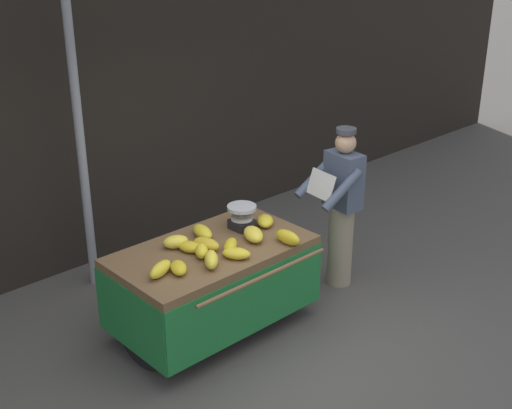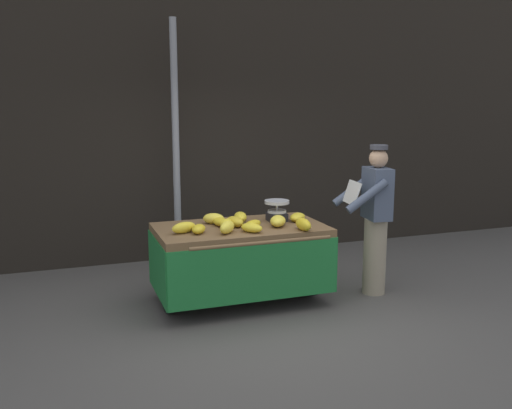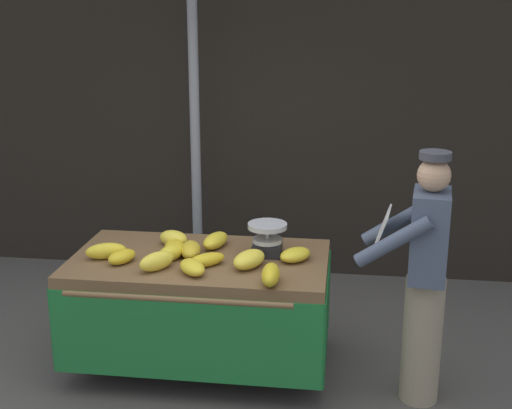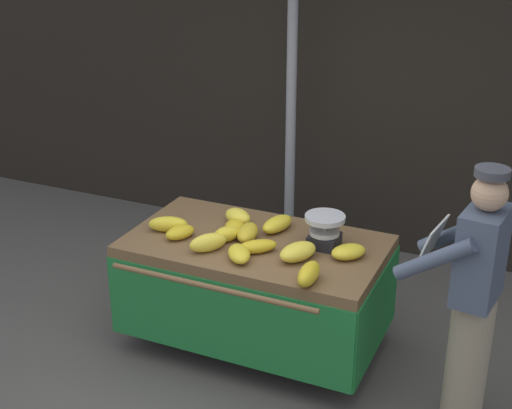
% 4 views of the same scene
% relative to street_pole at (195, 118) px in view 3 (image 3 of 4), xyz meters
% --- Properties ---
extents(back_wall, '(16.00, 0.24, 3.89)m').
position_rel_street_pole_xyz_m(back_wall, '(0.49, 0.55, 0.33)').
color(back_wall, black).
rests_on(back_wall, ground).
extents(street_pole, '(0.09, 0.09, 3.22)m').
position_rel_street_pole_xyz_m(street_pole, '(0.00, 0.00, 0.00)').
color(street_pole, gray).
rests_on(street_pole, ground).
extents(banana_cart, '(1.83, 1.23, 0.86)m').
position_rel_street_pole_xyz_m(banana_cart, '(0.36, -1.56, -0.97)').
color(banana_cart, brown).
rests_on(banana_cart, ground).
extents(weighing_scale, '(0.28, 0.28, 0.24)m').
position_rel_street_pole_xyz_m(weighing_scale, '(0.83, -1.45, -0.63)').
color(weighing_scale, black).
rests_on(weighing_scale, banana_cart).
extents(banana_bunch_0, '(0.21, 0.32, 0.11)m').
position_rel_street_pole_xyz_m(banana_bunch_0, '(0.44, -1.34, -0.69)').
color(banana_bunch_0, yellow).
rests_on(banana_bunch_0, banana_cart).
extents(banana_bunch_1, '(0.19, 0.29, 0.11)m').
position_rel_street_pole_xyz_m(banana_bunch_1, '(0.30, -1.57, -0.69)').
color(banana_bunch_1, gold).
rests_on(banana_bunch_1, banana_cart).
extents(banana_bunch_2, '(0.30, 0.21, 0.11)m').
position_rel_street_pole_xyz_m(banana_bunch_2, '(-0.28, -1.68, -0.69)').
color(banana_bunch_2, yellow).
rests_on(banana_bunch_2, banana_cart).
extents(banana_bunch_3, '(0.12, 0.28, 0.13)m').
position_rel_street_pole_xyz_m(banana_bunch_3, '(0.92, -1.98, -0.68)').
color(banana_bunch_3, gold).
rests_on(banana_bunch_3, banana_cart).
extents(banana_bunch_4, '(0.27, 0.23, 0.12)m').
position_rel_street_pole_xyz_m(banana_bunch_4, '(0.12, -1.35, -0.69)').
color(banana_bunch_4, yellow).
rests_on(banana_bunch_4, banana_cart).
extents(banana_bunch_5, '(0.29, 0.27, 0.09)m').
position_rel_street_pole_xyz_m(banana_bunch_5, '(0.45, -1.73, -0.70)').
color(banana_bunch_5, gold).
rests_on(banana_bunch_5, banana_cart).
extents(banana_bunch_6, '(0.21, 0.23, 0.11)m').
position_rel_street_pole_xyz_m(banana_bunch_6, '(0.18, -1.65, -0.69)').
color(banana_bunch_6, yellow).
rests_on(banana_bunch_6, banana_cart).
extents(banana_bunch_7, '(0.26, 0.29, 0.10)m').
position_rel_street_pole_xyz_m(banana_bunch_7, '(0.38, -1.88, -0.70)').
color(banana_bunch_7, yellow).
rests_on(banana_bunch_7, banana_cart).
extents(banana_bunch_8, '(0.28, 0.29, 0.10)m').
position_rel_street_pole_xyz_m(banana_bunch_8, '(1.04, -1.55, -0.70)').
color(banana_bunch_8, yellow).
rests_on(banana_bunch_8, banana_cart).
extents(banana_bunch_9, '(0.26, 0.29, 0.13)m').
position_rel_street_pole_xyz_m(banana_bunch_9, '(0.13, -1.84, -0.68)').
color(banana_bunch_9, yellow).
rests_on(banana_bunch_9, banana_cart).
extents(banana_bunch_10, '(0.27, 0.33, 0.12)m').
position_rel_street_pole_xyz_m(banana_bunch_10, '(0.74, -1.71, -0.69)').
color(banana_bunch_10, yellow).
rests_on(banana_bunch_10, banana_cart).
extents(banana_bunch_11, '(0.22, 0.26, 0.09)m').
position_rel_street_pole_xyz_m(banana_bunch_11, '(-0.14, -1.74, -0.70)').
color(banana_bunch_11, gold).
rests_on(banana_bunch_11, banana_cart).
extents(banana_bunch_12, '(0.21, 0.26, 0.09)m').
position_rel_street_pole_xyz_m(banana_bunch_12, '(0.17, -1.49, -0.70)').
color(banana_bunch_12, gold).
rests_on(banana_bunch_12, banana_cart).
extents(vendor_person, '(0.62, 0.57, 1.71)m').
position_rel_street_pole_xyz_m(vendor_person, '(1.90, -1.78, -0.73)').
color(vendor_person, gray).
rests_on(vendor_person, ground).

